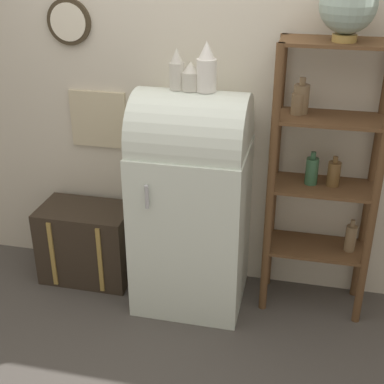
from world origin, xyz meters
name	(u,v)px	position (x,y,z in m)	size (l,w,h in m)	color
ground_plane	(184,316)	(0.00, 0.00, 0.00)	(12.00, 12.00, 0.00)	#4C4742
wall_back	(202,94)	(-0.01, 0.57, 1.35)	(7.00, 0.09, 2.70)	beige
refrigerator	(192,198)	(0.00, 0.24, 0.76)	(0.70, 0.65, 1.46)	silver
suitcase_trunk	(87,243)	(-0.79, 0.31, 0.28)	(0.64, 0.40, 0.55)	#33281E
shelf_unit	(323,168)	(0.80, 0.36, 0.99)	(0.66, 0.34, 1.76)	brown
globe	(348,5)	(0.83, 0.32, 1.95)	(0.31, 0.31, 0.35)	#AD8942
vase_left	(177,70)	(-0.09, 0.25, 1.57)	(0.09, 0.09, 0.24)	beige
vase_center	(191,77)	(-0.01, 0.25, 1.54)	(0.11, 0.11, 0.16)	beige
vase_right	(207,68)	(0.09, 0.25, 1.59)	(0.11, 0.11, 0.29)	white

